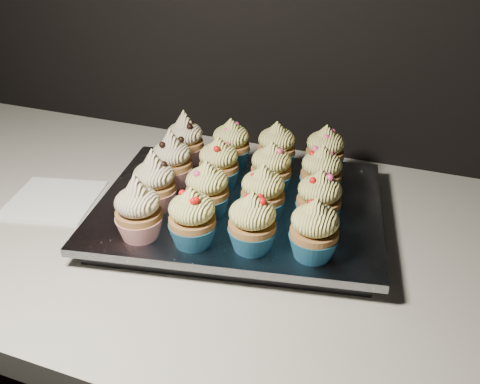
% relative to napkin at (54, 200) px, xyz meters
% --- Properties ---
extents(worktop, '(2.44, 0.64, 0.04)m').
position_rel_napkin_xyz_m(worktop, '(0.35, 0.03, -0.02)').
color(worktop, beige).
rests_on(worktop, cabinet).
extents(napkin, '(0.16, 0.16, 0.00)m').
position_rel_napkin_xyz_m(napkin, '(0.00, 0.00, 0.00)').
color(napkin, white).
rests_on(napkin, worktop).
extents(baking_tray, '(0.43, 0.36, 0.02)m').
position_rel_napkin_xyz_m(baking_tray, '(0.30, 0.05, 0.01)').
color(baking_tray, black).
rests_on(baking_tray, worktop).
extents(foil_lining, '(0.47, 0.40, 0.01)m').
position_rel_napkin_xyz_m(foil_lining, '(0.30, 0.05, 0.03)').
color(foil_lining, silver).
rests_on(foil_lining, baking_tray).
extents(cupcake_0, '(0.06, 0.06, 0.10)m').
position_rel_napkin_xyz_m(cupcake_0, '(0.21, -0.08, 0.07)').
color(cupcake_0, '#B21C18').
rests_on(cupcake_0, foil_lining).
extents(cupcake_1, '(0.06, 0.06, 0.08)m').
position_rel_napkin_xyz_m(cupcake_1, '(0.29, -0.07, 0.07)').
color(cupcake_1, '#1B5C82').
rests_on(cupcake_1, foil_lining).
extents(cupcake_2, '(0.06, 0.06, 0.08)m').
position_rel_napkin_xyz_m(cupcake_2, '(0.36, -0.05, 0.07)').
color(cupcake_2, '#1B5C82').
rests_on(cupcake_2, foil_lining).
extents(cupcake_3, '(0.06, 0.06, 0.08)m').
position_rel_napkin_xyz_m(cupcake_3, '(0.44, -0.04, 0.07)').
color(cupcake_3, '#1B5C82').
rests_on(cupcake_3, foil_lining).
extents(cupcake_4, '(0.06, 0.06, 0.10)m').
position_rel_napkin_xyz_m(cupcake_4, '(0.20, -0.00, 0.07)').
color(cupcake_4, '#B21C18').
rests_on(cupcake_4, foil_lining).
extents(cupcake_5, '(0.06, 0.06, 0.08)m').
position_rel_napkin_xyz_m(cupcake_5, '(0.27, 0.01, 0.07)').
color(cupcake_5, '#1B5C82').
rests_on(cupcake_5, foil_lining).
extents(cupcake_6, '(0.06, 0.06, 0.08)m').
position_rel_napkin_xyz_m(cupcake_6, '(0.35, 0.03, 0.07)').
color(cupcake_6, '#1B5C82').
rests_on(cupcake_6, foil_lining).
extents(cupcake_7, '(0.06, 0.06, 0.08)m').
position_rel_napkin_xyz_m(cupcake_7, '(0.43, 0.04, 0.07)').
color(cupcake_7, '#1B5C82').
rests_on(cupcake_7, foil_lining).
extents(cupcake_8, '(0.06, 0.06, 0.10)m').
position_rel_napkin_xyz_m(cupcake_8, '(0.19, 0.07, 0.07)').
color(cupcake_8, '#B21C18').
rests_on(cupcake_8, foil_lining).
extents(cupcake_9, '(0.06, 0.06, 0.08)m').
position_rel_napkin_xyz_m(cupcake_9, '(0.26, 0.09, 0.07)').
color(cupcake_9, '#1B5C82').
rests_on(cupcake_9, foil_lining).
extents(cupcake_10, '(0.06, 0.06, 0.08)m').
position_rel_napkin_xyz_m(cupcake_10, '(0.34, 0.10, 0.07)').
color(cupcake_10, '#1B5C82').
rests_on(cupcake_10, foil_lining).
extents(cupcake_11, '(0.06, 0.06, 0.08)m').
position_rel_napkin_xyz_m(cupcake_11, '(0.41, 0.12, 0.07)').
color(cupcake_11, '#1B5C82').
rests_on(cupcake_11, foil_lining).
extents(cupcake_12, '(0.06, 0.06, 0.10)m').
position_rel_napkin_xyz_m(cupcake_12, '(0.17, 0.15, 0.07)').
color(cupcake_12, '#B21C18').
rests_on(cupcake_12, foil_lining).
extents(cupcake_13, '(0.06, 0.06, 0.08)m').
position_rel_napkin_xyz_m(cupcake_13, '(0.25, 0.16, 0.07)').
color(cupcake_13, '#1B5C82').
rests_on(cupcake_13, foil_lining).
extents(cupcake_14, '(0.06, 0.06, 0.08)m').
position_rel_napkin_xyz_m(cupcake_14, '(0.32, 0.18, 0.07)').
color(cupcake_14, '#1B5C82').
rests_on(cupcake_14, foil_lining).
extents(cupcake_15, '(0.06, 0.06, 0.08)m').
position_rel_napkin_xyz_m(cupcake_15, '(0.40, 0.19, 0.07)').
color(cupcake_15, '#1B5C82').
rests_on(cupcake_15, foil_lining).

